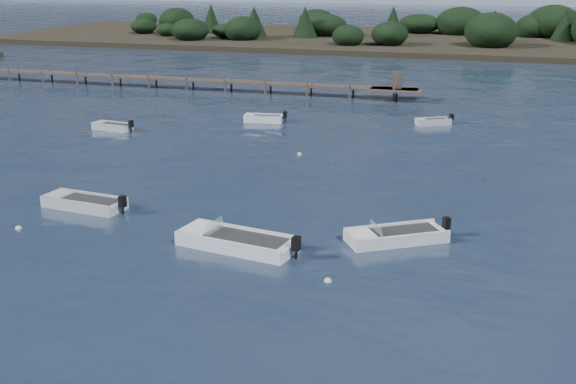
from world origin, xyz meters
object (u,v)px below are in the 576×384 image
(jetty, at_px, (152,78))
(tender_far_grey_b, at_px, (433,123))
(dinghy_mid_white_b, at_px, (396,238))
(dinghy_mid_grey, at_px, (85,205))
(tender_far_grey, at_px, (113,128))
(dinghy_mid_white_a, at_px, (237,244))
(tender_far_white, at_px, (264,120))

(jetty, bearing_deg, tender_far_grey_b, -18.77)
(dinghy_mid_white_b, bearing_deg, tender_far_grey_b, 92.12)
(dinghy_mid_grey, relative_size, dinghy_mid_white_b, 1.01)
(dinghy_mid_white_b, bearing_deg, tender_far_grey, 144.94)
(dinghy_mid_white_b, distance_m, jetty, 48.31)
(tender_far_grey, bearing_deg, dinghy_mid_white_b, -35.06)
(dinghy_mid_white_a, distance_m, tender_far_white, 27.61)
(dinghy_mid_grey, xyz_separation_m, dinghy_mid_white_a, (9.77, -2.98, 0.01))
(dinghy_mid_grey, height_order, dinghy_mid_white_b, dinghy_mid_white_b)
(tender_far_grey_b, distance_m, tender_far_grey, 25.58)
(tender_far_grey_b, xyz_separation_m, dinghy_mid_white_b, (0.98, -26.56, 0.01))
(tender_far_grey, bearing_deg, tender_far_grey_b, 20.83)
(tender_far_grey_b, xyz_separation_m, dinghy_mid_white_a, (-5.88, -29.44, 0.03))
(dinghy_mid_white_a, distance_m, dinghy_mid_white_b, 7.44)
(dinghy_mid_white_a, bearing_deg, dinghy_mid_grey, 163.06)
(dinghy_mid_grey, relative_size, tender_far_grey, 1.41)
(tender_far_white, bearing_deg, jetty, 141.85)
(tender_far_grey_b, relative_size, jetty, 0.05)
(dinghy_mid_grey, bearing_deg, tender_far_grey_b, 59.40)
(dinghy_mid_white_b, xyz_separation_m, jetty, (-31.23, 36.84, 0.82))
(dinghy_mid_white_a, bearing_deg, dinghy_mid_white_b, 22.72)
(dinghy_mid_white_a, xyz_separation_m, jetty, (-24.37, 39.72, 0.81))
(dinghy_mid_grey, bearing_deg, tender_far_grey, 115.42)
(tender_far_grey_b, relative_size, tender_far_grey, 0.88)
(tender_far_grey_b, xyz_separation_m, tender_far_white, (-13.48, -2.89, 0.02))
(tender_far_white, bearing_deg, dinghy_mid_white_b, -58.57)
(jetty, bearing_deg, tender_far_white, -38.15)
(dinghy_mid_white_a, height_order, tender_far_white, dinghy_mid_white_a)
(tender_far_grey_b, distance_m, dinghy_mid_grey, 30.74)
(dinghy_mid_white_a, bearing_deg, tender_far_grey, 131.54)
(dinghy_mid_white_a, height_order, jetty, jetty)
(tender_far_grey, bearing_deg, dinghy_mid_white_a, -48.46)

